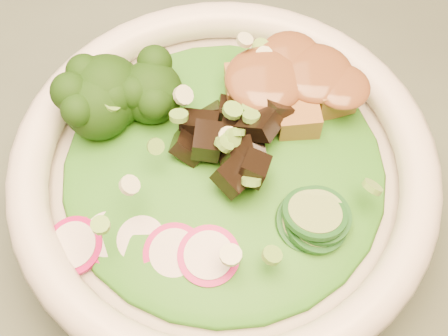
{
  "coord_description": "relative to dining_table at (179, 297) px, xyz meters",
  "views": [
    {
      "loc": [
        0.05,
        -0.18,
        1.2
      ],
      "look_at": [
        0.04,
        0.04,
        0.82
      ],
      "focal_mm": 50.0,
      "sensor_mm": 36.0,
      "label": 1
    }
  ],
  "objects": [
    {
      "name": "dining_table",
      "position": [
        0.0,
        0.0,
        0.0
      ],
      "size": [
        1.2,
        0.8,
        0.75
      ],
      "color": "black",
      "rests_on": "ground"
    },
    {
      "name": "cucumber_slices",
      "position": [
        0.1,
        -0.01,
        0.2
      ],
      "size": [
        0.1,
        0.1,
        0.04
      ],
      "primitive_type": null,
      "rotation": [
        0.0,
        0.0,
        -0.38
      ],
      "color": "#92B866",
      "rests_on": "salad_bowl"
    },
    {
      "name": "mushroom_heap",
      "position": [
        0.05,
        0.05,
        0.2
      ],
      "size": [
        0.1,
        0.1,
        0.05
      ],
      "primitive_type": null,
      "rotation": [
        0.0,
        0.0,
        -0.38
      ],
      "color": "black",
      "rests_on": "salad_bowl"
    },
    {
      "name": "scallion_garnish",
      "position": [
        0.04,
        0.04,
        0.21
      ],
      "size": [
        0.22,
        0.22,
        0.03
      ],
      "primitive_type": null,
      "color": "#66A439",
      "rests_on": "salad_bowl"
    },
    {
      "name": "broccoli_florets",
      "position": [
        -0.02,
        0.08,
        0.2
      ],
      "size": [
        0.11,
        0.11,
        0.05
      ],
      "primitive_type": null,
      "rotation": [
        0.0,
        0.0,
        -0.38
      ],
      "color": "black",
      "rests_on": "salad_bowl"
    },
    {
      "name": "lettuce_bed",
      "position": [
        0.04,
        0.04,
        0.18
      ],
      "size": [
        0.23,
        0.23,
        0.03
      ],
      "primitive_type": "ellipsoid",
      "color": "#266715",
      "rests_on": "salad_bowl"
    },
    {
      "name": "tofu_cubes",
      "position": [
        0.08,
        0.1,
        0.2
      ],
      "size": [
        0.12,
        0.1,
        0.04
      ],
      "primitive_type": null,
      "rotation": [
        0.0,
        0.0,
        -0.38
      ],
      "color": "brown",
      "rests_on": "salad_bowl"
    },
    {
      "name": "radish_slices",
      "position": [
        -0.0,
        -0.02,
        0.19
      ],
      "size": [
        0.13,
        0.09,
        0.02
      ],
      "primitive_type": null,
      "rotation": [
        0.0,
        0.0,
        -0.38
      ],
      "color": "#A70C53",
      "rests_on": "salad_bowl"
    },
    {
      "name": "salad_bowl",
      "position": [
        0.04,
        0.04,
        0.16
      ],
      "size": [
        0.31,
        0.31,
        0.08
      ],
      "rotation": [
        0.0,
        0.0,
        -0.38
      ],
      "color": "white",
      "rests_on": "dining_table"
    },
    {
      "name": "peanut_sauce",
      "position": [
        0.08,
        0.1,
        0.21
      ],
      "size": [
        0.08,
        0.06,
        0.02
      ],
      "primitive_type": "ellipsoid",
      "color": "brown",
      "rests_on": "tofu_cubes"
    }
  ]
}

